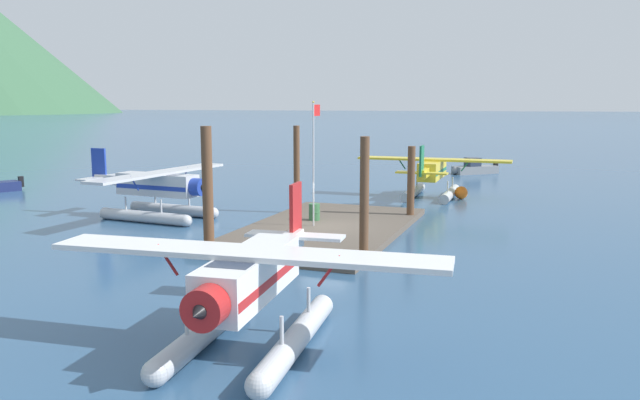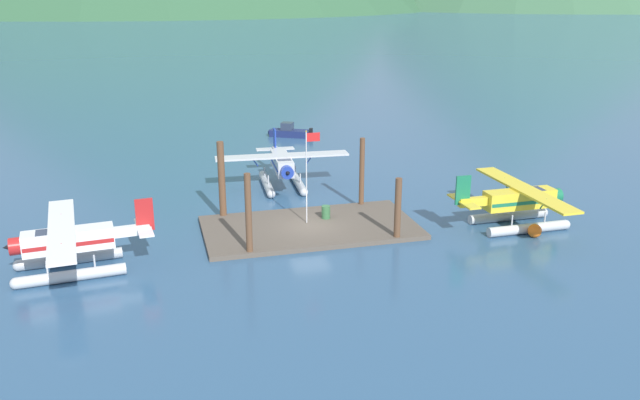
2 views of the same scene
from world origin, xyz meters
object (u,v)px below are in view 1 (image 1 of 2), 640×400
fuel_drum (314,212)px  flagpole (314,149)px  mooring_buoy (461,193)px  boat_grey_open_se (474,168)px  seaplane_silver_bow_centre (158,191)px  seaplane_white_port_aft (250,289)px  seaplane_yellow_stbd_aft (432,175)px

fuel_drum → flagpole: bearing=-159.1°
mooring_buoy → boat_grey_open_se: boat_grey_open_se is taller
flagpole → boat_grey_open_se: (29.60, -4.56, -3.66)m
fuel_drum → seaplane_silver_bow_centre: bearing=97.4°
fuel_drum → seaplane_white_port_aft: seaplane_white_port_aft is taller
fuel_drum → seaplane_yellow_stbd_aft: (12.09, -4.04, 0.84)m
mooring_buoy → boat_grey_open_se: 16.20m
fuel_drum → boat_grey_open_se: bearing=-10.2°
seaplane_white_port_aft → seaplane_silver_bow_centre: size_ratio=1.00×
flagpole → boat_grey_open_se: size_ratio=1.50×
mooring_buoy → seaplane_white_port_aft: seaplane_white_port_aft is taller
seaplane_yellow_stbd_aft → seaplane_silver_bow_centre: size_ratio=1.00×
seaplane_white_port_aft → seaplane_yellow_stbd_aft: bearing=0.4°
flagpole → seaplane_yellow_stbd_aft: (13.42, -3.53, -2.57)m
mooring_buoy → seaplane_yellow_stbd_aft: bearing=90.4°
fuel_drum → boat_grey_open_se: boat_grey_open_se is taller
seaplane_yellow_stbd_aft → boat_grey_open_se: 16.25m
seaplane_yellow_stbd_aft → mooring_buoy: bearing=-89.6°
fuel_drum → mooring_buoy: fuel_drum is taller
flagpole → seaplane_white_port_aft: size_ratio=0.59×
fuel_drum → seaplane_yellow_stbd_aft: seaplane_yellow_stbd_aft is taller
flagpole → mooring_buoy: bearing=-22.4°
seaplane_white_port_aft → boat_grey_open_se: seaplane_white_port_aft is taller
mooring_buoy → seaplane_white_port_aft: 28.05m
seaplane_silver_bow_centre → flagpole: bearing=-91.1°
fuel_drum → boat_grey_open_se: size_ratio=0.21×
mooring_buoy → seaplane_silver_bow_centre: bearing=131.6°
seaplane_white_port_aft → mooring_buoy: bearing=-3.7°
fuel_drum → seaplane_white_port_aft: (-15.87, -4.24, 0.84)m
seaplane_yellow_stbd_aft → flagpole: bearing=165.2°
flagpole → seaplane_white_port_aft: 15.23m
seaplane_white_port_aft → seaplane_silver_bow_centre: bearing=41.8°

